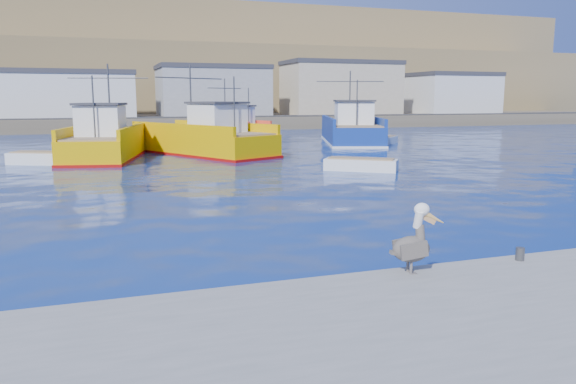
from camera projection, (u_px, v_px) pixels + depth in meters
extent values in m
plane|color=navy|center=(340.00, 254.00, 15.22)|extent=(260.00, 260.00, 0.00)
cylinder|color=#4C4C4C|center=(520.00, 254.00, 12.89)|extent=(0.20, 0.20, 0.30)
cube|color=brown|center=(139.00, 121.00, 82.26)|extent=(160.00, 30.00, 1.60)
cube|color=brown|center=(128.00, 88.00, 105.66)|extent=(180.00, 40.00, 14.00)
cube|color=brown|center=(121.00, 66.00, 123.48)|extent=(200.00, 40.00, 24.00)
cube|color=#2D2D2D|center=(145.00, 118.00, 71.86)|extent=(150.00, 5.00, 0.10)
cube|color=silver|center=(63.00, 96.00, 73.82)|extent=(18.00, 11.00, 5.50)
cube|color=#333338|center=(61.00, 73.00, 73.31)|extent=(18.36, 11.22, 0.60)
cube|color=gray|center=(213.00, 93.00, 80.11)|extent=(15.00, 10.00, 6.50)
cube|color=#333338|center=(212.00, 67.00, 79.52)|extent=(15.30, 10.20, 0.60)
cube|color=tan|center=(341.00, 90.00, 86.40)|extent=(17.00, 9.00, 7.50)
cube|color=#333338|center=(341.00, 63.00, 85.73)|extent=(17.34, 9.18, 0.60)
cube|color=silver|center=(451.00, 95.00, 92.90)|extent=(13.00, 10.00, 6.00)
cube|color=#333338|center=(452.00, 75.00, 92.35)|extent=(13.26, 10.20, 0.60)
cube|color=#D7A100|center=(108.00, 146.00, 39.67)|extent=(6.63, 12.64, 1.57)
cube|color=#D7A100|center=(135.00, 130.00, 39.67)|extent=(2.90, 11.56, 0.70)
cube|color=#D7A100|center=(80.00, 130.00, 39.29)|extent=(2.90, 11.56, 0.70)
cube|color=#9A0C08|center=(109.00, 157.00, 39.79)|extent=(6.76, 12.90, 0.25)
cube|color=#8C7251|center=(107.00, 135.00, 39.53)|extent=(6.21, 12.10, 0.10)
cube|color=white|center=(101.00, 121.00, 37.58)|extent=(3.42, 3.57, 2.00)
cube|color=#333338|center=(100.00, 104.00, 37.40)|extent=(3.70, 3.97, 0.15)
cylinder|color=#4C4C4C|center=(109.00, 99.00, 40.30)|extent=(0.14, 0.14, 5.00)
cylinder|color=#4C4C4C|center=(94.00, 107.00, 35.66)|extent=(0.12, 0.12, 4.00)
cylinder|color=#4C4C4C|center=(108.00, 78.00, 40.05)|extent=(5.50, 1.35, 0.08)
cube|color=#D7A100|center=(202.00, 143.00, 42.04)|extent=(9.58, 13.10, 1.63)
cube|color=#D7A100|center=(223.00, 127.00, 43.29)|extent=(5.85, 11.02, 0.70)
cube|color=#D7A100|center=(179.00, 129.00, 40.40)|extent=(5.85, 11.02, 0.70)
cube|color=#9A0C08|center=(202.00, 153.00, 42.17)|extent=(9.77, 13.37, 0.25)
cube|color=#8C7251|center=(202.00, 132.00, 41.90)|extent=(9.04, 12.50, 0.10)
cube|color=white|center=(217.00, 118.00, 40.44)|extent=(4.12, 4.17, 2.00)
cube|color=#333338|center=(217.00, 103.00, 40.26)|extent=(4.49, 4.60, 0.15)
cylinder|color=#4C4C4C|center=(191.00, 98.00, 42.34)|extent=(0.16, 0.16, 5.00)
cylinder|color=#4C4C4C|center=(234.00, 106.00, 39.01)|extent=(0.13, 0.13, 4.00)
cylinder|color=#4C4C4C|center=(190.00, 78.00, 42.09)|extent=(5.42, 2.85, 0.08)
cube|color=navy|center=(351.00, 133.00, 52.93)|extent=(8.45, 13.85, 1.70)
cube|color=navy|center=(374.00, 121.00, 52.75)|extent=(4.29, 12.25, 0.70)
cube|color=navy|center=(328.00, 121.00, 52.71)|extent=(4.29, 12.25, 0.70)
cube|color=silver|center=(351.00, 142.00, 53.07)|extent=(8.62, 14.13, 0.25)
cube|color=#8C7251|center=(351.00, 124.00, 52.78)|extent=(7.94, 13.24, 0.10)
cube|color=white|center=(354.00, 113.00, 50.67)|extent=(4.07, 4.11, 2.00)
cube|color=#333338|center=(354.00, 101.00, 50.49)|extent=(4.41, 4.55, 0.15)
cylinder|color=#4C4C4C|center=(350.00, 97.00, 53.66)|extent=(0.15, 0.15, 5.00)
cylinder|color=#4C4C4C|center=(357.00, 103.00, 48.59)|extent=(0.13, 0.13, 4.00)
cylinder|color=#4C4C4C|center=(350.00, 81.00, 53.41)|extent=(6.11, 2.09, 0.08)
cube|color=red|center=(231.00, 132.00, 58.92)|extent=(7.25, 9.31, 1.15)
cube|color=red|center=(242.00, 123.00, 59.92)|extent=(4.46, 7.61, 0.70)
cube|color=red|center=(220.00, 124.00, 57.62)|extent=(4.46, 7.61, 0.70)
cube|color=#8C7251|center=(231.00, 126.00, 58.82)|extent=(6.85, 8.87, 0.10)
cube|color=white|center=(240.00, 117.00, 57.78)|extent=(3.11, 3.06, 2.00)
cube|color=#333338|center=(239.00, 106.00, 57.60)|extent=(3.38, 3.38, 0.15)
cylinder|color=#4C4C4C|center=(225.00, 103.00, 58.99)|extent=(0.16, 0.16, 5.00)
cylinder|color=#4C4C4C|center=(249.00, 108.00, 56.77)|extent=(0.14, 0.14, 4.00)
cylinder|color=#4C4C4C|center=(225.00, 88.00, 58.74)|extent=(4.06, 2.37, 0.08)
cube|color=silver|center=(361.00, 166.00, 32.53)|extent=(4.22, 3.61, 0.83)
cube|color=#8C7251|center=(361.00, 159.00, 32.46)|extent=(3.70, 3.11, 0.08)
cube|color=silver|center=(384.00, 141.00, 51.23)|extent=(3.83, 3.76, 0.80)
cube|color=#8C7251|center=(384.00, 137.00, 51.16)|extent=(3.34, 3.27, 0.08)
cube|color=silver|center=(46.00, 160.00, 35.70)|extent=(4.79, 3.36, 0.91)
cube|color=#8C7251|center=(45.00, 152.00, 35.61)|extent=(4.23, 2.86, 0.09)
cylinder|color=#595451|center=(411.00, 267.00, 11.91)|extent=(0.07, 0.07, 0.28)
cube|color=#595451|center=(413.00, 273.00, 11.94)|extent=(0.16, 0.13, 0.02)
cylinder|color=#595451|center=(408.00, 265.00, 12.08)|extent=(0.07, 0.07, 0.28)
cube|color=#595451|center=(410.00, 271.00, 12.11)|extent=(0.16, 0.13, 0.02)
ellipsoid|color=#38332D|center=(411.00, 249.00, 11.94)|extent=(0.88, 0.60, 0.57)
cube|color=#38332D|center=(414.00, 251.00, 11.71)|extent=(0.64, 0.15, 0.42)
cube|color=#38332D|center=(406.00, 245.00, 12.14)|extent=(0.64, 0.15, 0.42)
cube|color=#38332D|center=(395.00, 253.00, 11.88)|extent=(0.24, 0.18, 0.12)
cylinder|color=#38332D|center=(420.00, 234.00, 11.92)|extent=(0.23, 0.32, 0.45)
cylinder|color=white|center=(419.00, 219.00, 11.85)|extent=(0.22, 0.31, 0.42)
ellipsoid|color=white|center=(422.00, 209.00, 11.83)|extent=(0.37, 0.30, 0.28)
cone|color=gold|center=(433.00, 217.00, 11.91)|extent=(0.58, 0.22, 0.39)
cube|color=tan|center=(428.00, 219.00, 11.90)|extent=(0.35, 0.10, 0.25)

